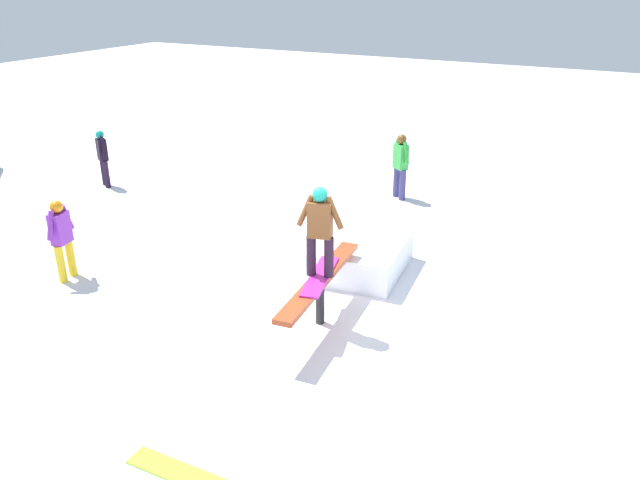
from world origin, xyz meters
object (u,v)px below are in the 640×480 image
Objects in this scene: main_rider_on_rail at (320,234)px; bystander_purple at (61,236)px; loose_snowboard_lime at (189,476)px; rail_feature at (320,284)px; bystander_black at (103,155)px; bystander_green at (400,163)px.

bystander_purple is at bearing -94.95° from main_rider_on_rail.
loose_snowboard_lime is (3.47, 0.25, -1.47)m from main_rider_on_rail.
bystander_black is (-3.32, -7.80, 0.12)m from rail_feature.
rail_feature is 8.48m from bystander_black.
main_rider_on_rail is 3.77m from loose_snowboard_lime.
bystander_green is at bearing -39.19° from bystander_purple.
bystander_green reaches higher than bystander_black.
bystander_black is 0.95× the size of loose_snowboard_lime.
main_rider_on_rail is at bearing 92.47° from loose_snowboard_lime.
bystander_purple reaches higher than loose_snowboard_lime.
rail_feature is 6.00m from bystander_green.
bystander_black is 0.92× the size of bystander_green.
loose_snowboard_lime is at bearing -130.25° from bystander_purple.
loose_snowboard_lime is (3.47, 0.25, -0.66)m from rail_feature.
rail_feature is 1.96× the size of main_rider_on_rail.
bystander_green is at bearing 96.04° from loose_snowboard_lime.
bystander_purple is 0.94× the size of bystander_green.
bystander_black is (-3.32, -7.80, -0.69)m from main_rider_on_rail.
main_rider_on_rail reaches higher than bystander_black.
rail_feature is at bearing 92.47° from loose_snowboard_lime.
bystander_purple is (4.06, 3.21, 0.02)m from bystander_black.
main_rider_on_rail reaches higher than rail_feature.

